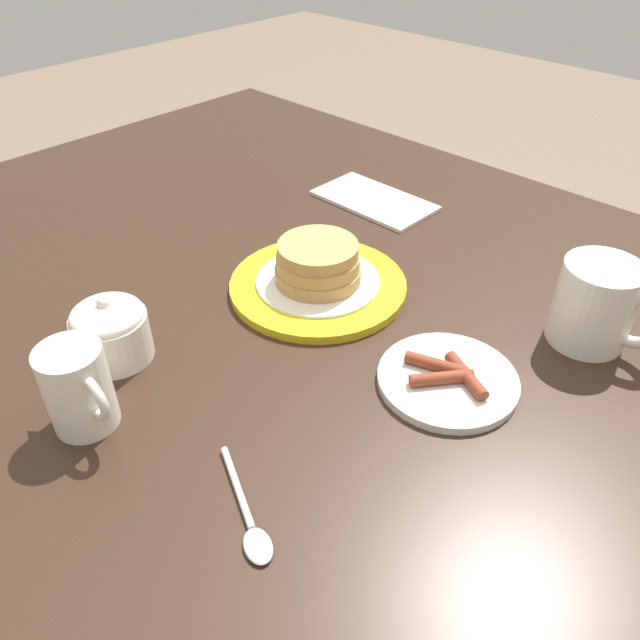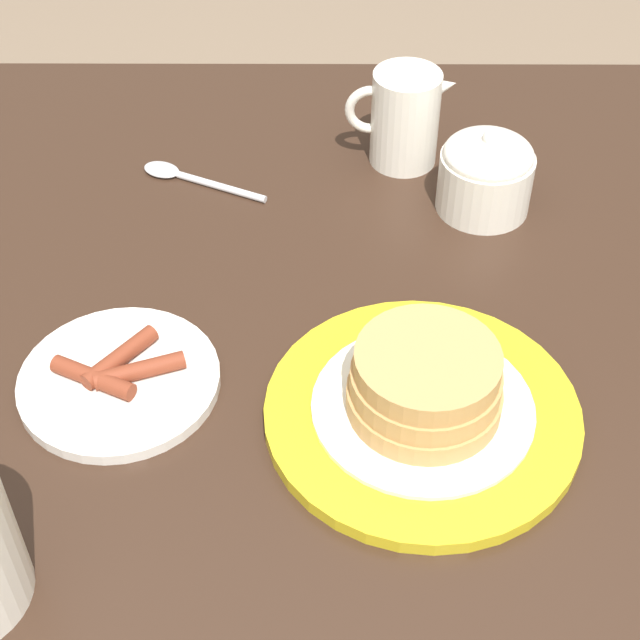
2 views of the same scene
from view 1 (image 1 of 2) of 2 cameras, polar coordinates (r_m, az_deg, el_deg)
ground_plane at (r=1.41m, az=-0.74°, el=-23.19°), size 8.00×8.00×0.00m
dining_table at (r=0.90m, az=-1.05°, el=-2.59°), size 1.42×1.04×0.75m
pancake_plate at (r=0.82m, az=-0.19°, el=4.14°), size 0.24×0.24×0.07m
side_plate_bacon at (r=0.70m, az=11.58°, el=-5.29°), size 0.16×0.16×0.02m
coffee_mug at (r=0.79m, az=24.04°, el=1.32°), size 0.13×0.09×0.10m
creamer_pitcher at (r=0.66m, az=-21.33°, el=-5.64°), size 0.11×0.07×0.10m
sugar_bowl at (r=0.74m, az=-18.61°, el=-0.87°), size 0.09×0.09×0.08m
napkin at (r=1.06m, az=4.97°, el=10.85°), size 0.20×0.11×0.01m
spoon at (r=0.58m, az=-6.46°, el=-17.87°), size 0.13×0.07×0.01m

